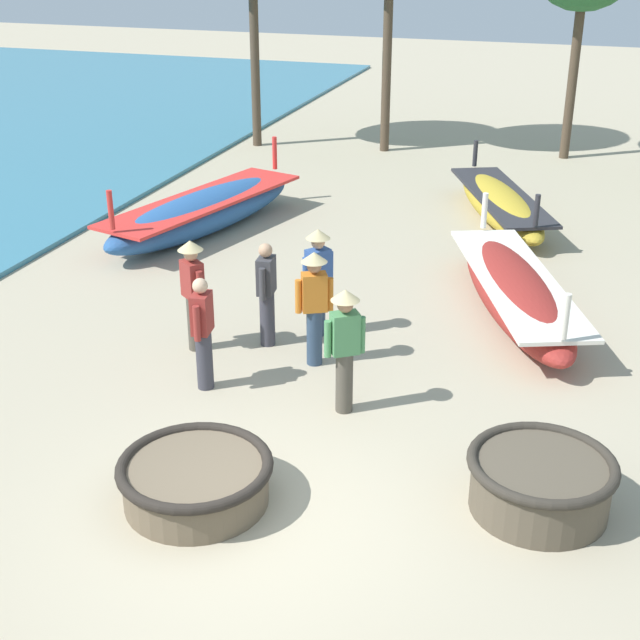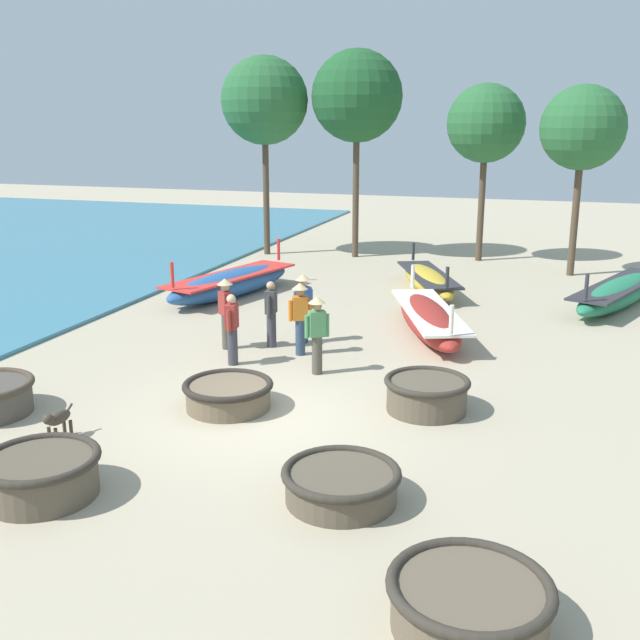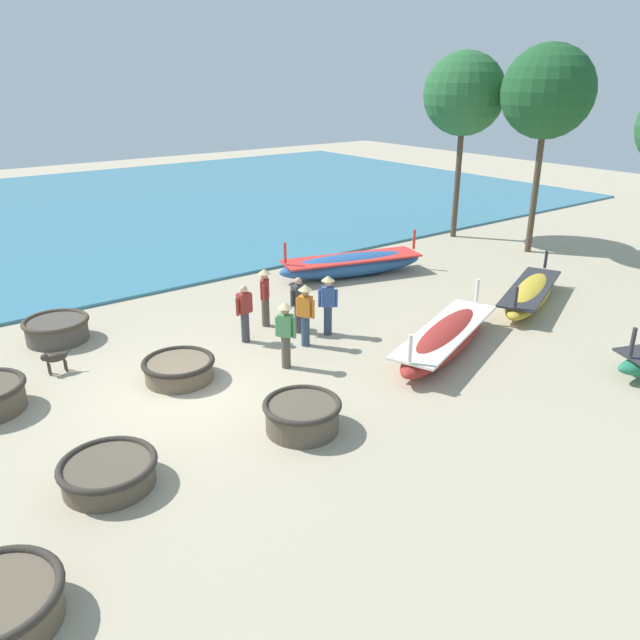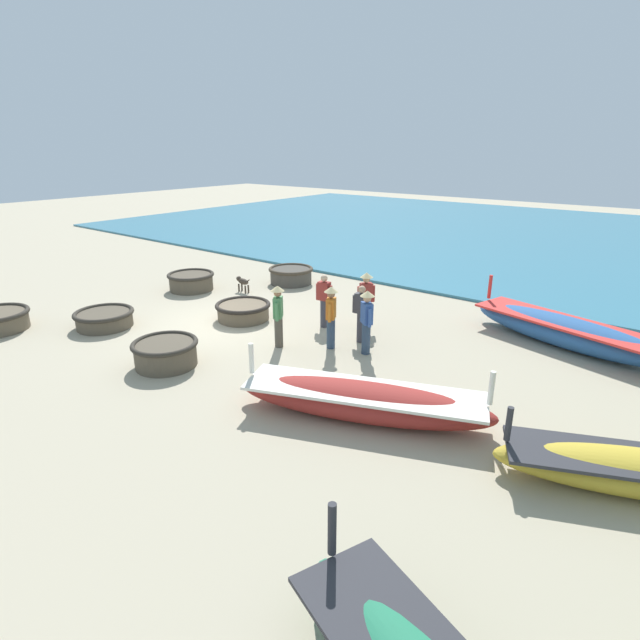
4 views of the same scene
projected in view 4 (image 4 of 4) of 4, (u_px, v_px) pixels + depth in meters
The scene contains 16 objects.
ground_plane at pixel (219, 325), 14.81m from camera, with size 80.00×80.00×0.00m, color tan.
sea at pixel (551, 239), 27.97m from camera, with size 28.00×52.00×0.10m, color teal.
coracle_tilted at pixel (166, 352), 11.98m from camera, with size 1.58×1.58×0.63m.
coracle_beside_post at pixel (291, 275), 19.11m from camera, with size 1.70×1.70×0.62m.
coracle_far_left at pixel (243, 310), 15.19m from camera, with size 1.68×1.68×0.51m.
coracle_front_right at pixel (191, 281), 18.23m from camera, with size 1.69×1.69×0.63m.
coracle_far_right at pixel (104, 318), 14.55m from camera, with size 1.69×1.69×0.49m.
long_boat_white_hull at pixel (567, 332), 13.11m from camera, with size 2.59×5.47×1.43m.
long_boat_blue_hull at pixel (363, 401), 9.65m from camera, with size 2.87×5.08×1.30m.
fisherman_hauling at pixel (324, 299), 14.36m from camera, with size 0.26×0.53×1.57m.
fisherman_standing_left at pixel (361, 312), 13.26m from camera, with size 0.26×0.53×1.57m.
fisherman_standing_right at pixel (366, 297), 14.19m from camera, with size 0.44×0.38×1.67m.
fisherman_crouching at pixel (278, 312), 12.89m from camera, with size 0.45×0.37×1.67m.
fisherman_by_coracle at pixel (331, 313), 12.81m from camera, with size 0.48×0.36×1.67m.
fisherman_with_hat at pixel (367, 318), 12.45m from camera, with size 0.38×0.44×1.67m.
dog at pixel (243, 282), 17.98m from camera, with size 0.24×0.69×0.55m.
Camera 4 is at (9.13, 10.93, 5.06)m, focal length 28.00 mm.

